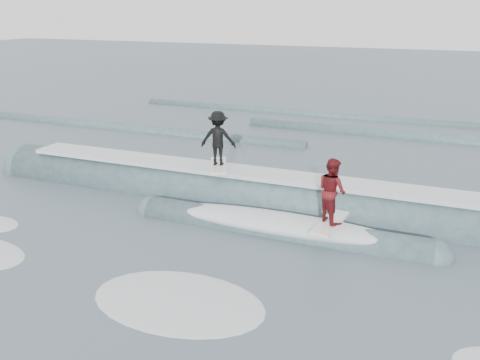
% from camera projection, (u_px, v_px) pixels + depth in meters
% --- Properties ---
extents(ground, '(160.00, 160.00, 0.00)m').
position_uv_depth(ground, '(165.00, 277.00, 13.65)').
color(ground, '#3B4A56').
rests_on(ground, ground).
extents(breaking_wave, '(22.24, 3.84, 2.12)m').
position_uv_depth(breaking_wave, '(255.00, 204.00, 18.51)').
color(breaking_wave, '#324C55').
rests_on(breaking_wave, ground).
extents(surfer_black, '(1.37, 2.05, 2.01)m').
position_uv_depth(surfer_black, '(218.00, 140.00, 18.72)').
color(surfer_black, silver).
rests_on(surfer_black, ground).
extents(surfer_red, '(1.17, 2.04, 2.00)m').
position_uv_depth(surfer_red, '(332.00, 193.00, 15.30)').
color(surfer_red, white).
rests_on(surfer_red, ground).
extents(whitewater, '(16.70, 7.14, 0.10)m').
position_uv_depth(whitewater, '(98.00, 290.00, 13.04)').
color(whitewater, silver).
rests_on(whitewater, ground).
extents(far_swells, '(39.61, 8.65, 0.80)m').
position_uv_depth(far_swells, '(299.00, 130.00, 29.76)').
color(far_swells, '#324C55').
rests_on(far_swells, ground).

